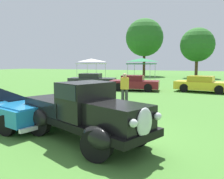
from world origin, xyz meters
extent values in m
plane|color=#42752D|center=(0.00, 0.00, 0.00)|extent=(120.00, 120.00, 0.00)
cube|color=black|center=(-0.59, -0.33, 0.56)|extent=(4.73, 3.06, 0.20)
cube|color=black|center=(0.66, -0.85, 0.94)|extent=(1.96, 1.65, 0.60)
ellipsoid|color=silver|center=(1.45, -1.18, 0.92)|extent=(0.35, 0.54, 0.68)
cube|color=black|center=(-0.48, -0.38, 1.18)|extent=(1.52, 1.68, 1.04)
cube|color=black|center=(-0.48, -0.38, 1.48)|extent=(1.45, 1.68, 0.40)
cube|color=black|center=(-1.77, 0.15, 0.86)|extent=(2.35, 2.05, 0.48)
ellipsoid|color=black|center=(1.00, -0.21, 0.56)|extent=(0.99, 0.68, 0.52)
ellipsoid|color=black|center=(0.45, -1.54, 0.56)|extent=(0.99, 0.68, 0.52)
ellipsoid|color=black|center=(-1.50, 0.82, 0.56)|extent=(0.99, 0.68, 0.52)
ellipsoid|color=black|center=(-2.05, -0.51, 0.56)|extent=(0.99, 0.68, 0.52)
sphere|color=silver|center=(1.66, -0.79, 1.00)|extent=(0.18, 0.18, 0.18)
sphere|color=silver|center=(1.33, -1.60, 1.00)|extent=(0.18, 0.18, 0.18)
cylinder|color=black|center=(1.00, -0.21, 0.38)|extent=(0.76, 0.24, 0.76)
cylinder|color=black|center=(0.45, -1.54, 0.38)|extent=(0.76, 0.24, 0.76)
cylinder|color=black|center=(-1.50, 0.82, 0.38)|extent=(0.76, 0.24, 0.76)
cylinder|color=black|center=(-2.05, -0.51, 0.38)|extent=(0.76, 0.24, 0.76)
cube|color=#1E7AB7|center=(-3.98, 0.15, 0.57)|extent=(4.28, 2.69, 0.52)
cube|color=#1E7AB7|center=(-2.86, -0.15, 0.77)|extent=(1.93, 1.81, 0.20)
cube|color=black|center=(-3.74, 0.09, 0.99)|extent=(0.38, 1.22, 0.82)
cube|color=black|center=(-4.35, 0.25, 0.81)|extent=(0.58, 1.24, 0.28)
cube|color=silver|center=(-1.98, -0.38, 0.28)|extent=(0.52, 1.62, 0.12)
cylinder|color=black|center=(-2.56, 0.57, 0.33)|extent=(0.66, 0.20, 0.66)
cylinder|color=black|center=(-2.96, -0.92, 0.33)|extent=(0.66, 0.20, 0.66)
cylinder|color=black|center=(-4.97, 1.22, 0.33)|extent=(0.66, 0.20, 0.66)
cube|color=#28282D|center=(-7.45, 13.40, 0.50)|extent=(4.60, 2.54, 0.60)
cube|color=black|center=(-7.62, 13.36, 1.00)|extent=(2.17, 1.81, 0.44)
cylinder|color=black|center=(-6.02, 12.91, 0.32)|extent=(0.64, 0.22, 0.64)
cylinder|color=black|center=(-8.57, 12.37, 0.32)|extent=(0.64, 0.22, 0.64)
cube|color=maroon|center=(-2.80, 11.84, 0.50)|extent=(4.05, 2.21, 0.60)
cube|color=maroon|center=(-2.95, 11.82, 1.00)|extent=(1.88, 1.67, 0.44)
cylinder|color=black|center=(-1.54, 11.24, 0.32)|extent=(0.64, 0.22, 0.64)
cylinder|color=black|center=(-3.83, 10.92, 0.32)|extent=(0.64, 0.22, 0.64)
cube|color=yellow|center=(2.32, 12.82, 0.50)|extent=(4.27, 2.25, 0.60)
cube|color=gold|center=(2.16, 12.85, 1.00)|extent=(1.98, 1.69, 0.44)
cylinder|color=black|center=(3.42, 11.88, 0.32)|extent=(0.64, 0.22, 0.64)
cylinder|color=black|center=(1.00, 12.24, 0.32)|extent=(0.64, 0.22, 0.64)
cylinder|color=#383838|center=(-1.41, 5.24, 0.43)|extent=(0.16, 0.16, 0.86)
cylinder|color=#383838|center=(-1.21, 5.27, 0.43)|extent=(0.16, 0.16, 0.86)
cube|color=gold|center=(-1.31, 5.26, 1.16)|extent=(0.43, 0.29, 0.60)
sphere|color=tan|center=(-1.31, 5.26, 1.58)|extent=(0.22, 0.22, 0.22)
cylinder|color=#B7B7BC|center=(-9.54, 21.00, 1.02)|extent=(0.05, 0.05, 2.05)
cylinder|color=#B7B7BC|center=(-9.54, 18.38, 1.02)|extent=(0.05, 0.05, 2.05)
cylinder|color=#B7B7BC|center=(-12.17, 21.00, 1.02)|extent=(0.05, 0.05, 2.05)
cylinder|color=#B7B7BC|center=(-12.17, 18.38, 1.02)|extent=(0.05, 0.05, 2.05)
cube|color=silver|center=(-10.85, 19.69, 2.10)|extent=(2.92, 2.92, 0.10)
pyramid|color=silver|center=(-10.85, 19.69, 2.52)|extent=(2.86, 2.86, 0.38)
cylinder|color=#B7B7BC|center=(-2.86, 19.68, 1.02)|extent=(0.05, 0.05, 2.05)
cylinder|color=#B7B7BC|center=(-2.86, 17.27, 1.02)|extent=(0.05, 0.05, 2.05)
cylinder|color=#B7B7BC|center=(-5.27, 19.68, 1.02)|extent=(0.05, 0.05, 2.05)
cylinder|color=#B7B7BC|center=(-5.27, 17.27, 1.02)|extent=(0.05, 0.05, 2.05)
cube|color=#1E703D|center=(-4.06, 18.47, 2.10)|extent=(2.68, 2.68, 0.10)
pyramid|color=#1E703D|center=(-4.06, 18.47, 2.52)|extent=(2.63, 2.63, 0.38)
cylinder|color=#47331E|center=(-7.62, 32.73, 2.34)|extent=(0.44, 0.44, 4.69)
sphere|color=#286623|center=(-7.62, 32.73, 6.42)|extent=(6.30, 6.30, 6.30)
cylinder|color=brown|center=(0.91, 30.80, 1.74)|extent=(0.44, 0.44, 3.47)
sphere|color=#286623|center=(0.91, 30.80, 4.84)|extent=(4.97, 4.97, 4.97)
camera|label=1|loc=(2.72, -6.08, 2.25)|focal=37.24mm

